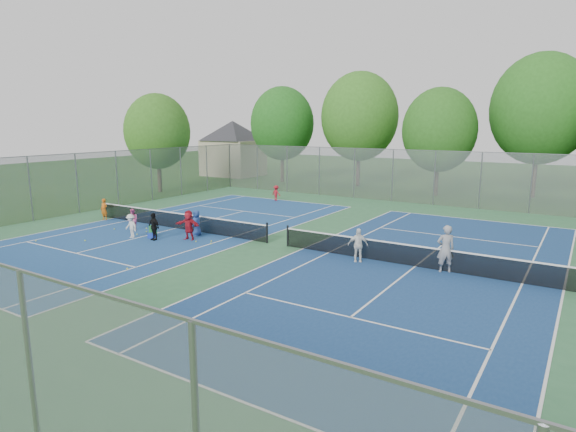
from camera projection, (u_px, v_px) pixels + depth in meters
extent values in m
plane|color=#224F18|center=(277.00, 245.00, 23.98)|extent=(120.00, 120.00, 0.00)
cube|color=#326A41|center=(277.00, 245.00, 23.98)|extent=(32.00, 32.00, 0.01)
cube|color=navy|center=(176.00, 228.00, 27.65)|extent=(10.97, 23.77, 0.01)
cube|color=navy|center=(415.00, 267.00, 20.30)|extent=(10.97, 23.77, 0.01)
cube|color=black|center=(176.00, 221.00, 27.57)|extent=(12.87, 0.10, 0.91)
cube|color=black|center=(416.00, 256.00, 20.22)|extent=(12.87, 0.10, 0.91)
cube|color=gray|center=(392.00, 176.00, 36.87)|extent=(32.00, 0.10, 4.00)
cube|color=gray|center=(77.00, 184.00, 32.00)|extent=(0.10, 32.00, 4.00)
cube|color=#B7A88C|center=(233.00, 158.00, 55.06)|extent=(6.00, 5.00, 4.00)
pyramid|color=#2D2D33|center=(232.00, 121.00, 54.26)|extent=(11.03, 11.03, 2.20)
cylinder|color=#443326|center=(282.00, 165.00, 49.24)|extent=(0.36, 0.36, 3.50)
ellipsoid|color=#1F5C1A|center=(282.00, 124.00, 48.45)|extent=(6.40, 6.40, 7.36)
cylinder|color=#443326|center=(358.00, 166.00, 45.84)|extent=(0.36, 0.36, 3.85)
ellipsoid|color=#336B1F|center=(360.00, 117.00, 44.96)|extent=(7.20, 7.20, 8.28)
cylinder|color=#443326|center=(437.00, 177.00, 40.05)|extent=(0.36, 0.36, 3.15)
ellipsoid|color=#275D1A|center=(439.00, 130.00, 39.32)|extent=(6.00, 6.00, 6.90)
cylinder|color=#443326|center=(535.00, 172.00, 38.76)|extent=(0.36, 0.36, 4.20)
ellipsoid|color=#26601B|center=(541.00, 109.00, 37.81)|extent=(7.60, 7.60, 8.74)
cylinder|color=#443326|center=(159.00, 174.00, 41.95)|extent=(0.36, 0.36, 3.15)
ellipsoid|color=#32661D|center=(157.00, 131.00, 41.25)|extent=(5.60, 5.60, 6.44)
cube|color=#1736B0|center=(152.00, 236.00, 25.34)|extent=(0.39, 0.39, 0.27)
cube|color=#268C37|center=(153.00, 231.00, 25.62)|extent=(0.39, 0.39, 0.61)
imported|color=orange|center=(104.00, 209.00, 29.96)|extent=(0.53, 0.38, 1.35)
imported|color=#DD5692|center=(133.00, 220.00, 27.07)|extent=(0.66, 0.54, 1.24)
imported|color=silver|center=(131.00, 226.00, 25.27)|extent=(0.86, 0.54, 1.28)
imported|color=black|center=(154.00, 227.00, 24.78)|extent=(0.88, 0.48, 1.43)
imported|color=navy|center=(197.00, 223.00, 25.88)|extent=(0.78, 0.64, 1.37)
imported|color=#AF1926|center=(189.00, 225.00, 24.83)|extent=(1.49, 0.62, 1.57)
imported|color=#A51722|center=(276.00, 193.00, 37.35)|extent=(0.83, 0.54, 1.21)
imported|color=gray|center=(446.00, 249.00, 19.40)|extent=(0.86, 0.78, 1.96)
imported|color=white|center=(358.00, 245.00, 20.92)|extent=(0.95, 0.73, 1.50)
sphere|color=yellow|center=(137.00, 235.00, 26.00)|extent=(0.07, 0.07, 0.07)
sphere|color=#E8F138|center=(154.00, 239.00, 24.99)|extent=(0.07, 0.07, 0.07)
sphere|color=yellow|center=(127.00, 269.00, 19.89)|extent=(0.07, 0.07, 0.07)
sphere|color=yellow|center=(211.00, 241.00, 24.52)|extent=(0.07, 0.07, 0.07)
sphere|color=#CBD431|center=(147.00, 232.00, 26.65)|extent=(0.07, 0.07, 0.07)
sphere|color=yellow|center=(147.00, 229.00, 27.49)|extent=(0.07, 0.07, 0.07)
sphere|color=yellow|center=(36.00, 241.00, 24.57)|extent=(0.07, 0.07, 0.07)
sphere|color=#B9DA32|center=(114.00, 229.00, 27.30)|extent=(0.07, 0.07, 0.07)
sphere|color=#C1D631|center=(196.00, 242.00, 24.44)|extent=(0.07, 0.07, 0.07)
sphere|color=yellow|center=(211.00, 244.00, 24.03)|extent=(0.07, 0.07, 0.07)
sphere|color=#C1E635|center=(85.00, 241.00, 24.62)|extent=(0.07, 0.07, 0.07)
sphere|color=#B2C92E|center=(133.00, 228.00, 27.60)|extent=(0.07, 0.07, 0.07)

